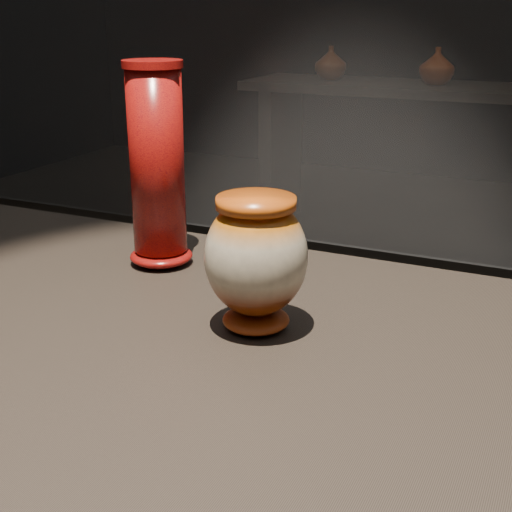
% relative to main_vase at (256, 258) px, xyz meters
% --- Properties ---
extents(main_vase, '(0.15, 0.15, 0.19)m').
position_rel_main_vase_xyz_m(main_vase, '(0.00, 0.00, 0.00)').
color(main_vase, '#612308').
rests_on(main_vase, display_plinth).
extents(tall_vase, '(0.14, 0.14, 0.34)m').
position_rel_main_vase_xyz_m(tall_vase, '(-0.26, 0.17, 0.06)').
color(tall_vase, '#A5150B').
rests_on(tall_vase, display_plinth).
extents(back_shelf, '(2.00, 0.60, 0.90)m').
position_rel_main_vase_xyz_m(back_shelf, '(-0.48, 3.25, -0.37)').
color(back_shelf, black).
rests_on(back_shelf, ground).
extents(back_vase_left, '(0.21, 0.21, 0.19)m').
position_rel_main_vase_xyz_m(back_vase_left, '(-1.03, 3.26, -0.01)').
color(back_vase_left, brown).
rests_on(back_vase_left, back_shelf).
extents(back_vase_mid, '(0.24, 0.24, 0.20)m').
position_rel_main_vase_xyz_m(back_vase_mid, '(-0.42, 3.25, -0.00)').
color(back_vase_mid, '#612308').
rests_on(back_vase_mid, back_shelf).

